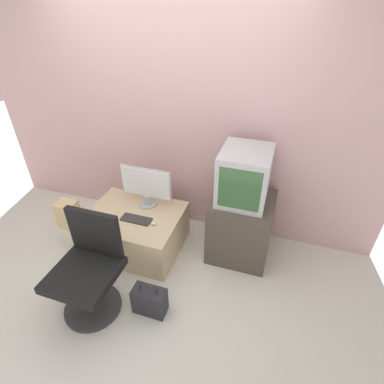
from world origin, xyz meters
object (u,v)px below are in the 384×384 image
object	(u,v)px
keyboard	(136,219)
office_chair	(89,270)
main_monitor	(146,186)
handbag	(150,300)
crt_tv	(244,176)
mouse	(153,224)
cardboard_box_lower	(74,233)

from	to	relation	value
keyboard	office_chair	world-z (taller)	office_chair
main_monitor	handbag	distance (m)	1.13
keyboard	office_chair	distance (m)	0.71
main_monitor	crt_tv	size ratio (longest dim) A/B	1.09
office_chair	keyboard	bearing A→B (deg)	83.69
crt_tv	handbag	xyz separation A→B (m)	(-0.57, -0.97, -0.81)
keyboard	mouse	world-z (taller)	mouse
cardboard_box_lower	mouse	bearing A→B (deg)	3.93
cardboard_box_lower	main_monitor	bearing A→B (deg)	25.40
main_monitor	keyboard	bearing A→B (deg)	-89.96
main_monitor	cardboard_box_lower	distance (m)	1.01
office_chair	main_monitor	bearing A→B (deg)	85.48
mouse	crt_tv	distance (m)	1.00
handbag	mouse	bearing A→B (deg)	109.49
keyboard	mouse	distance (m)	0.20
crt_tv	office_chair	bearing A→B (deg)	-135.68
crt_tv	cardboard_box_lower	world-z (taller)	crt_tv
main_monitor	crt_tv	distance (m)	1.03
office_chair	cardboard_box_lower	xyz separation A→B (m)	(-0.69, 0.62, -0.29)
cardboard_box_lower	handbag	bearing A→B (deg)	-24.89
crt_tv	mouse	bearing A→B (deg)	-155.89
main_monitor	handbag	xyz separation A→B (m)	(0.42, -0.91, -0.53)
handbag	crt_tv	bearing A→B (deg)	59.41
main_monitor	office_chair	xyz separation A→B (m)	(-0.08, -0.99, -0.25)
mouse	main_monitor	bearing A→B (deg)	123.77
mouse	crt_tv	xyz separation A→B (m)	(0.79, 0.35, 0.49)
keyboard	office_chair	bearing A→B (deg)	-96.31
mouse	keyboard	bearing A→B (deg)	174.86
crt_tv	handbag	world-z (taller)	crt_tv
keyboard	office_chair	xyz separation A→B (m)	(-0.08, -0.71, -0.02)
main_monitor	keyboard	xyz separation A→B (m)	(0.00, -0.28, -0.23)
main_monitor	mouse	xyz separation A→B (m)	(0.20, -0.30, -0.22)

